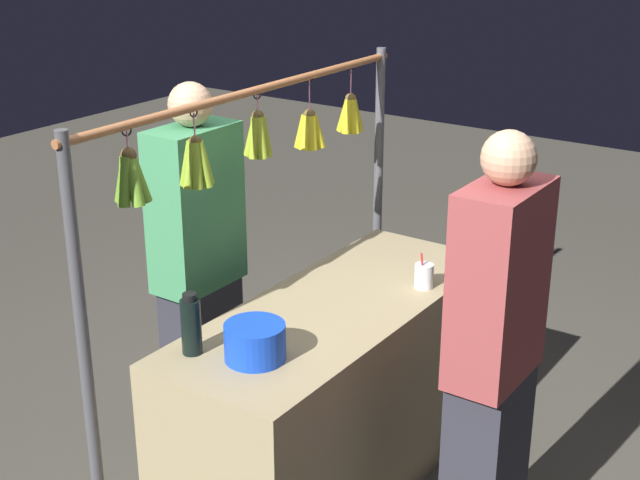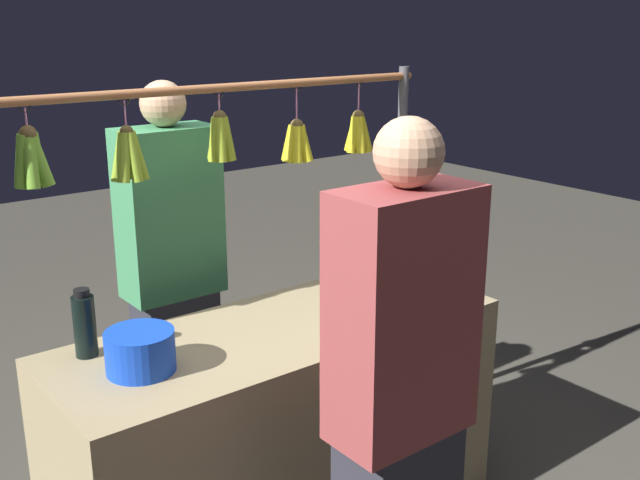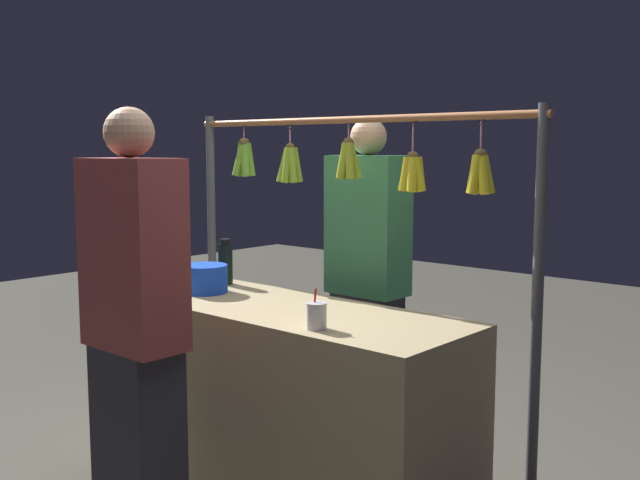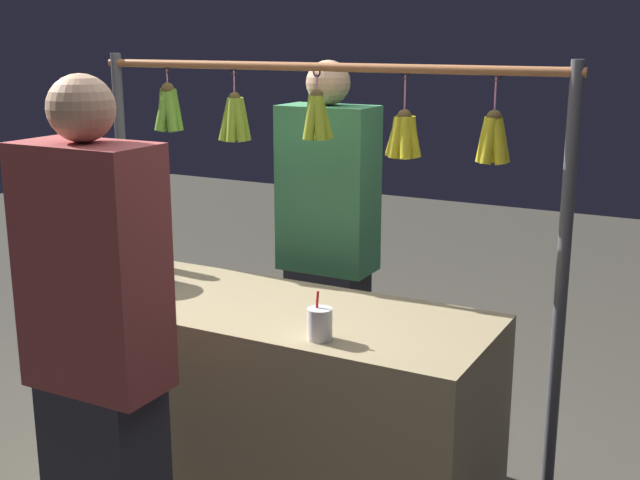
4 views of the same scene
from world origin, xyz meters
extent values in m
cube|color=tan|center=(0.00, 0.00, 0.41)|extent=(1.63, 0.61, 0.83)
cylinder|color=#4C4C51|center=(-0.94, -0.38, 0.83)|extent=(0.04, 0.04, 1.66)
cylinder|color=#4C4C51|center=(0.94, -0.38, 0.83)|extent=(0.04, 0.04, 1.66)
cylinder|color=#9E6038|center=(0.00, -0.38, 1.62)|extent=(1.94, 0.03, 0.03)
torus|color=black|center=(-0.68, -0.38, 1.61)|extent=(0.04, 0.01, 0.04)
cylinder|color=pink|center=(-0.68, -0.38, 1.54)|extent=(0.01, 0.01, 0.13)
sphere|color=brown|center=(-0.68, -0.38, 1.47)|extent=(0.05, 0.05, 0.05)
cylinder|color=gold|center=(-0.66, -0.38, 1.39)|extent=(0.06, 0.04, 0.16)
cylinder|color=gold|center=(-0.67, -0.36, 1.39)|extent=(0.05, 0.07, 0.16)
cylinder|color=gold|center=(-0.70, -0.37, 1.39)|extent=(0.07, 0.06, 0.16)
cylinder|color=gold|center=(-0.70, -0.39, 1.39)|extent=(0.07, 0.06, 0.16)
cylinder|color=gold|center=(-0.67, -0.40, 1.39)|extent=(0.05, 0.08, 0.16)
torus|color=black|center=(-0.36, -0.38, 1.61)|extent=(0.04, 0.01, 0.04)
cylinder|color=pink|center=(-0.36, -0.38, 1.53)|extent=(0.01, 0.01, 0.14)
sphere|color=brown|center=(-0.36, -0.38, 1.46)|extent=(0.05, 0.05, 0.05)
cylinder|color=gold|center=(-0.33, -0.38, 1.39)|extent=(0.08, 0.04, 0.15)
cylinder|color=gold|center=(-0.34, -0.35, 1.39)|extent=(0.05, 0.06, 0.15)
cylinder|color=gold|center=(-0.38, -0.35, 1.39)|extent=(0.06, 0.07, 0.15)
cylinder|color=gold|center=(-0.39, -0.38, 1.39)|extent=(0.07, 0.04, 0.15)
cylinder|color=gold|center=(-0.38, -0.40, 1.39)|extent=(0.05, 0.06, 0.15)
cylinder|color=gold|center=(-0.34, -0.40, 1.39)|extent=(0.06, 0.07, 0.15)
torus|color=black|center=(-0.01, -0.38, 1.61)|extent=(0.04, 0.02, 0.04)
cylinder|color=pink|center=(-0.01, -0.38, 1.56)|extent=(0.01, 0.01, 0.08)
sphere|color=brown|center=(-0.01, -0.38, 1.52)|extent=(0.05, 0.05, 0.05)
cylinder|color=#95AF28|center=(0.01, -0.38, 1.44)|extent=(0.06, 0.04, 0.17)
cylinder|color=#95AF28|center=(0.00, -0.36, 1.44)|extent=(0.05, 0.07, 0.17)
cylinder|color=#95AF28|center=(-0.03, -0.36, 1.44)|extent=(0.06, 0.05, 0.17)
cylinder|color=#95AF28|center=(-0.03, -0.40, 1.44)|extent=(0.07, 0.07, 0.17)
cylinder|color=#95AF28|center=(-0.01, -0.40, 1.44)|extent=(0.05, 0.08, 0.17)
torus|color=black|center=(0.35, -0.38, 1.61)|extent=(0.04, 0.01, 0.04)
cylinder|color=pink|center=(0.35, -0.38, 1.55)|extent=(0.01, 0.01, 0.10)
sphere|color=brown|center=(0.35, -0.38, 1.50)|extent=(0.05, 0.05, 0.05)
cylinder|color=#85AA29|center=(0.38, -0.38, 1.42)|extent=(0.07, 0.04, 0.17)
cylinder|color=#85AA29|center=(0.37, -0.36, 1.42)|extent=(0.06, 0.06, 0.17)
cylinder|color=#85AA29|center=(0.34, -0.35, 1.42)|extent=(0.04, 0.07, 0.17)
cylinder|color=#85AA29|center=(0.32, -0.37, 1.42)|extent=(0.07, 0.05, 0.17)
cylinder|color=#85AA29|center=(0.32, -0.40, 1.42)|extent=(0.06, 0.05, 0.17)
cylinder|color=#85AA29|center=(0.34, -0.41, 1.42)|extent=(0.04, 0.06, 0.17)
cylinder|color=#85AA29|center=(0.37, -0.41, 1.42)|extent=(0.05, 0.06, 0.17)
torus|color=black|center=(0.67, -0.38, 1.61)|extent=(0.04, 0.02, 0.04)
cylinder|color=pink|center=(0.67, -0.38, 1.56)|extent=(0.01, 0.01, 0.08)
sphere|color=brown|center=(0.67, -0.38, 1.52)|extent=(0.05, 0.05, 0.05)
cylinder|color=#67A02D|center=(0.70, -0.38, 1.44)|extent=(0.07, 0.04, 0.17)
cylinder|color=#67A02D|center=(0.68, -0.35, 1.44)|extent=(0.06, 0.08, 0.18)
cylinder|color=#67A02D|center=(0.65, -0.36, 1.44)|extent=(0.08, 0.07, 0.18)
cylinder|color=#67A02D|center=(0.65, -0.39, 1.44)|extent=(0.06, 0.05, 0.17)
cylinder|color=#67A02D|center=(0.68, -0.40, 1.44)|extent=(0.05, 0.08, 0.18)
cylinder|color=black|center=(0.62, -0.19, 0.93)|extent=(0.07, 0.07, 0.20)
cylinder|color=black|center=(0.62, -0.19, 1.04)|extent=(0.05, 0.05, 0.02)
cylinder|color=blue|center=(0.53, 0.02, 0.89)|extent=(0.21, 0.21, 0.13)
cylinder|color=silver|center=(-0.34, 0.20, 0.88)|extent=(0.08, 0.08, 0.10)
cylinder|color=red|center=(-0.33, 0.20, 0.90)|extent=(0.01, 0.03, 0.15)
cube|color=#2D2D38|center=(0.08, -0.64, 0.39)|extent=(0.31, 0.21, 0.78)
cube|color=#3F8C59|center=(0.08, -0.64, 1.12)|extent=(0.39, 0.21, 0.68)
sphere|color=tan|center=(0.08, -0.64, 1.55)|extent=(0.18, 0.18, 0.18)
cube|color=#2D2D38|center=(0.09, 0.71, 0.39)|extent=(0.31, 0.21, 0.78)
cube|color=#993F3F|center=(0.09, 0.71, 1.12)|extent=(0.39, 0.21, 0.68)
sphere|color=tan|center=(0.09, 0.71, 1.55)|extent=(0.18, 0.18, 0.18)
camera|label=1|loc=(2.69, 1.77, 2.33)|focal=50.82mm
camera|label=2|loc=(1.40, 2.02, 1.88)|focal=42.39mm
camera|label=3|loc=(-2.16, 2.25, 1.50)|focal=42.08mm
camera|label=4|loc=(-1.46, 2.31, 1.74)|focal=46.19mm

